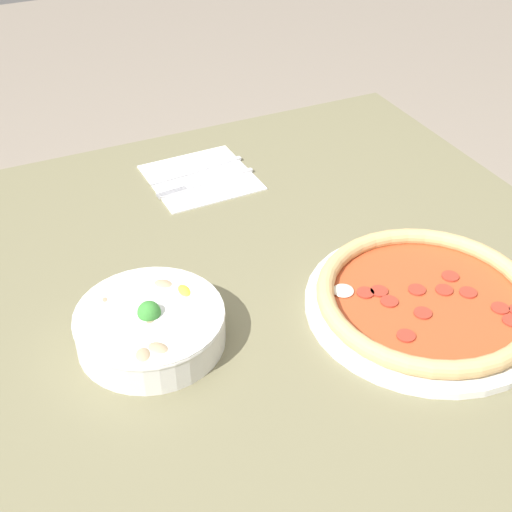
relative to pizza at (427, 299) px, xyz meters
name	(u,v)px	position (x,y,z in m)	size (l,w,h in m)	color
dining_table	(256,322)	(0.18, 0.19, -0.12)	(1.02, 1.09, 0.72)	#706B4C
pizza	(427,299)	(0.00, 0.00, 0.00)	(0.36, 0.36, 0.04)	white
bowl	(150,324)	(0.10, 0.39, 0.01)	(0.21, 0.21, 0.07)	white
napkin	(201,178)	(0.49, 0.16, -0.02)	(0.19, 0.19, 0.00)	white
fork	(207,182)	(0.46, 0.16, -0.01)	(0.03, 0.20, 0.00)	silver
knife	(200,169)	(0.51, 0.15, -0.01)	(0.03, 0.19, 0.01)	silver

